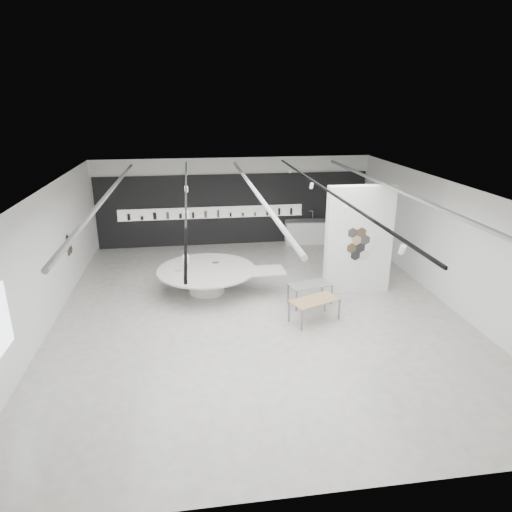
{
  "coord_description": "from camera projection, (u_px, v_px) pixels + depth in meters",
  "views": [
    {
      "loc": [
        -1.86,
        -12.61,
        6.2
      ],
      "look_at": [
        0.13,
        1.2,
        1.35
      ],
      "focal_mm": 32.0,
      "sensor_mm": 36.0,
      "label": 1
    }
  ],
  "objects": [
    {
      "name": "room",
      "position": [
        254.0,
        246.0,
        13.38
      ],
      "size": [
        12.02,
        14.02,
        3.82
      ],
      "color": "#B9B7AF",
      "rests_on": "ground"
    },
    {
      "name": "partition_column",
      "position": [
        359.0,
        240.0,
        14.89
      ],
      "size": [
        2.2,
        0.38,
        3.6
      ],
      "color": "white",
      "rests_on": "ground"
    },
    {
      "name": "back_wall_display",
      "position": [
        233.0,
        210.0,
        20.04
      ],
      "size": [
        11.8,
        0.27,
        3.1
      ],
      "color": "black",
      "rests_on": "ground"
    },
    {
      "name": "sample_table_wood",
      "position": [
        315.0,
        301.0,
        13.22
      ],
      "size": [
        1.59,
        1.21,
        0.67
      ],
      "rotation": [
        0.0,
        0.0,
        0.4
      ],
      "color": "#A78556",
      "rests_on": "ground"
    },
    {
      "name": "sample_table_stone",
      "position": [
        310.0,
        286.0,
        14.29
      ],
      "size": [
        1.43,
        0.95,
        0.68
      ],
      "rotation": [
        0.0,
        0.0,
        0.24
      ],
      "color": "gray",
      "rests_on": "ground"
    },
    {
      "name": "display_island",
      "position": [
        209.0,
        277.0,
        15.22
      ],
      "size": [
        4.25,
        3.37,
        0.84
      ],
      "rotation": [
        0.0,
        0.0,
        0.03
      ],
      "color": "white",
      "rests_on": "ground"
    },
    {
      "name": "kitchen_counter",
      "position": [
        305.0,
        232.0,
        20.45
      ],
      "size": [
        1.88,
        0.86,
        1.44
      ],
      "rotation": [
        0.0,
        0.0,
        -0.09
      ],
      "color": "white",
      "rests_on": "ground"
    }
  ]
}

